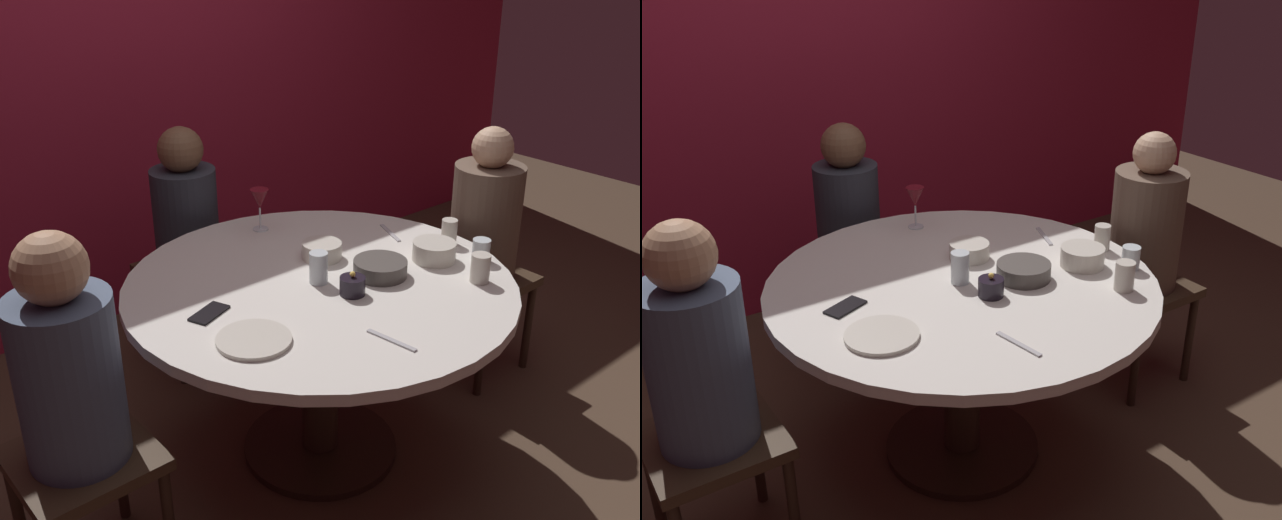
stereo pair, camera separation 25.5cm
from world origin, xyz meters
TOP-DOWN VIEW (x-y plane):
  - ground_plane at (0.00, 0.00)m, footprint 8.00×8.00m
  - back_wall at (0.00, 1.58)m, footprint 6.00×0.10m
  - dining_table at (0.00, 0.00)m, footprint 1.39×1.39m
  - seated_diner_left at (-0.93, 0.00)m, footprint 0.40×0.40m
  - seated_diner_back at (0.00, 0.92)m, footprint 0.40×0.40m
  - seated_diner_right at (0.94, 0.00)m, footprint 0.40×0.40m
  - candle_holder at (0.02, -0.15)m, footprint 0.09×0.09m
  - wine_glass at (0.12, 0.52)m, footprint 0.08×0.08m
  - dinner_plate at (-0.42, -0.19)m, footprint 0.23×0.23m
  - cell_phone at (-0.43, 0.05)m, footprint 0.16×0.12m
  - bowl_serving_large at (0.13, 0.14)m, footprint 0.15×0.15m
  - bowl_salad_center at (0.19, -0.11)m, footprint 0.19×0.19m
  - bowl_small_white at (0.44, -0.15)m, footprint 0.16×0.16m
  - cup_near_candle at (-0.01, -0.01)m, footprint 0.07×0.07m
  - cup_by_left_diner at (0.42, -0.37)m, footprint 0.07×0.07m
  - cup_by_right_diner at (0.57, -0.26)m, footprint 0.07×0.07m
  - cup_center_front at (0.60, -0.08)m, footprint 0.06×0.06m
  - fork_near_plate at (0.50, 0.14)m, footprint 0.08×0.17m
  - knife_near_plate at (-0.10, -0.45)m, footprint 0.04×0.18m

SIDE VIEW (x-z plane):
  - ground_plane at x=0.00m, z-range 0.00..0.00m
  - dining_table at x=0.00m, z-range 0.23..0.97m
  - seated_diner_back at x=0.00m, z-range 0.14..1.26m
  - seated_diner_right at x=0.94m, z-range 0.13..1.27m
  - seated_diner_left at x=-0.93m, z-range 0.14..1.32m
  - fork_near_plate at x=0.50m, z-range 0.74..0.75m
  - knife_near_plate at x=-0.10m, z-range 0.74..0.75m
  - cell_phone at x=-0.43m, z-range 0.74..0.75m
  - dinner_plate at x=-0.42m, z-range 0.74..0.76m
  - bowl_salad_center at x=0.19m, z-range 0.74..0.80m
  - bowl_serving_large at x=0.13m, z-range 0.74..0.81m
  - candle_holder at x=0.02m, z-range 0.73..0.82m
  - bowl_small_white at x=0.44m, z-range 0.74..0.82m
  - cup_by_right_diner at x=0.57m, z-range 0.74..0.83m
  - cup_center_front at x=0.60m, z-range 0.74..0.84m
  - cup_by_left_diner at x=0.42m, z-range 0.74..0.85m
  - cup_near_candle at x=-0.01m, z-range 0.74..0.86m
  - wine_glass at x=0.12m, z-range 0.78..0.96m
  - back_wall at x=0.00m, z-range 0.00..2.60m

